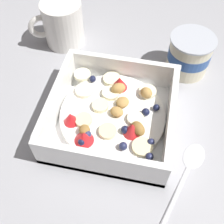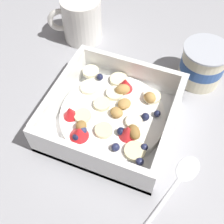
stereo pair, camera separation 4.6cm
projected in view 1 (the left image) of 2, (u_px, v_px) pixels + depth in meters
name	position (u px, v px, depth m)	size (l,w,h in m)	color
ground_plane	(114.00, 118.00, 0.49)	(2.40, 2.40, 0.00)	#9E9EA3
fruit_bowl	(112.00, 115.00, 0.47)	(0.20, 0.20, 0.06)	white
spoon	(188.00, 169.00, 0.43)	(0.07, 0.17, 0.01)	silver
yogurt_cup	(189.00, 54.00, 0.52)	(0.08, 0.08, 0.08)	beige
coffee_mug	(62.00, 24.00, 0.57)	(0.10, 0.08, 0.09)	white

